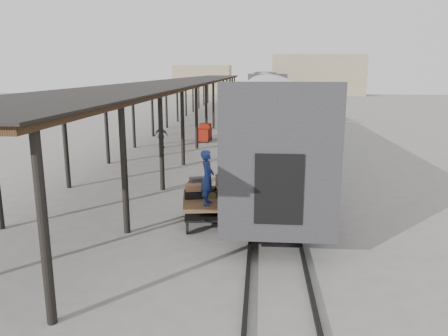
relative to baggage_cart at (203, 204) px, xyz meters
name	(u,v)px	position (x,y,z in m)	size (l,w,h in m)	color
ground	(182,213)	(-0.88, 0.95, -0.65)	(160.00, 160.00, 0.00)	slate
train	(265,91)	(2.32, 34.74, 2.04)	(3.45, 76.01, 4.01)	silver
canopy	(191,81)	(-4.28, 24.95, 3.36)	(4.90, 64.30, 4.15)	#422B19
rails	(265,115)	(2.32, 34.95, -0.59)	(1.54, 150.00, 0.12)	black
building_far	(317,75)	(13.12, 78.95, 3.35)	(18.00, 10.00, 8.00)	tan
building_left	(203,79)	(-10.88, 82.95, 2.35)	(12.00, 8.00, 6.00)	tan
baggage_cart	(203,204)	(0.00, 0.00, 0.00)	(1.62, 2.57, 0.86)	brown
suitcase_stack	(200,189)	(-0.13, 0.30, 0.42)	(1.14, 1.18, 0.58)	#3E3E41
luggage_tug	(204,133)	(-2.11, 16.85, -0.08)	(0.96, 1.46, 1.24)	maroon
porter	(207,178)	(0.25, -0.65, 1.07)	(0.62, 0.41, 1.71)	navy
pedestrian	(161,136)	(-4.54, 13.96, 0.13)	(0.92, 0.38, 1.57)	black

